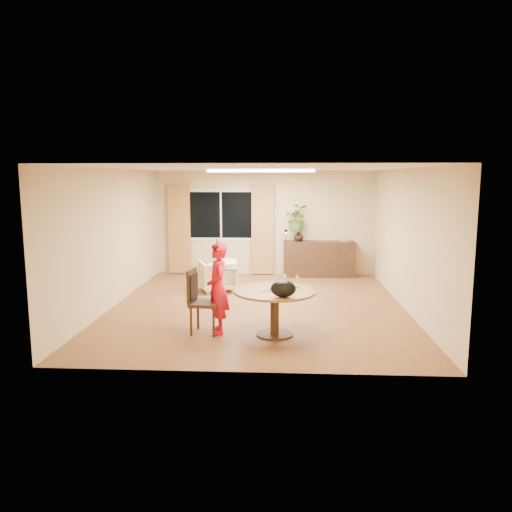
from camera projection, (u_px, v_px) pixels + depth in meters
The scene contains 24 objects.
floor at pixel (258, 306), 9.50m from camera, with size 6.50×6.50×0.00m, color brown.
ceiling at pixel (258, 168), 9.10m from camera, with size 6.50×6.50×0.00m, color white.
wall_back at pixel (265, 223), 12.51m from camera, with size 5.50×5.50×0.00m, color #CFBD86.
wall_left at pixel (113, 238), 9.45m from camera, with size 6.50×6.50×0.00m, color #CFBD86.
wall_right at pixel (407, 240), 9.15m from camera, with size 6.50×6.50×0.00m, color #CFBD86.
window at pixel (221, 215), 12.52m from camera, with size 1.70×0.03×1.30m.
curtain_left at pixel (179, 229), 12.56m from camera, with size 0.55×0.08×2.25m, color olive.
curtain_right at pixel (263, 230), 12.44m from camera, with size 0.55×0.08×2.25m, color olive.
ceiling_panel at pixel (261, 171), 10.29m from camera, with size 2.20×0.35×0.05m, color white.
dining_table at pixel (275, 300), 7.69m from camera, with size 1.26×1.26×0.71m.
dining_chair at pixel (205, 301), 7.81m from camera, with size 0.49×0.45×1.02m, color black, non-canonical shape.
child at pixel (218, 288), 7.79m from camera, with size 0.34×0.52×1.44m, color red.
laptop at pixel (275, 282), 7.65m from camera, with size 0.38×0.25×0.25m, color #B7B7BC, non-canonical shape.
tumbler at pixel (279, 283), 7.98m from camera, with size 0.07×0.07×0.10m, color white, non-canonical shape.
wine_glass at pixel (297, 281), 7.84m from camera, with size 0.07×0.07×0.20m, color white, non-canonical shape.
pot_lid at pixel (288, 285), 7.99m from camera, with size 0.20×0.20×0.03m, color white, non-canonical shape.
handbag at pixel (283, 289), 7.21m from camera, with size 0.37×0.22×0.25m, color black, non-canonical shape.
armchair at pixel (217, 276), 10.78m from camera, with size 0.71×0.73×0.66m, color beige.
throw at pixel (227, 260), 10.65m from camera, with size 0.45×0.55×0.03m, color beige, non-canonical shape.
sideboard at pixel (319, 259), 12.33m from camera, with size 1.75×0.43×0.87m, color black.
vase at pixel (299, 236), 12.27m from camera, with size 0.24×0.24×0.25m, color black.
bouquet at pixel (297, 218), 12.20m from camera, with size 0.59×0.51×0.66m, color #256427.
book_stack at pixel (344, 240), 12.22m from camera, with size 0.19×0.14×0.08m, color #99704E, non-canonical shape.
desk_lamp at pixel (286, 235), 12.23m from camera, with size 0.13×0.13×0.31m, color black, non-canonical shape.
Camera 1 is at (0.48, -9.23, 2.43)m, focal length 35.00 mm.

